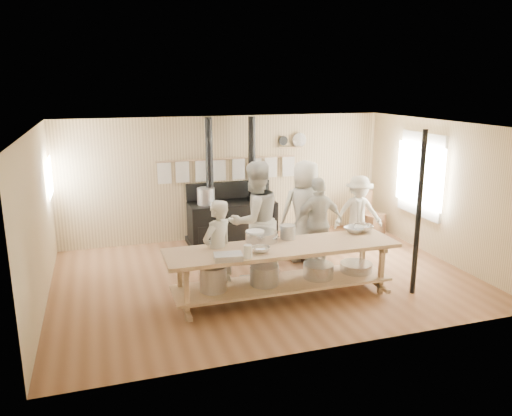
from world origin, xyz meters
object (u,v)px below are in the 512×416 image
(cook_center, at_px, (305,211))
(prep_table, at_px, (282,267))
(roasting_pan, at_px, (228,257))
(cook_far_left, at_px, (218,251))
(cook_left, at_px, (255,221))
(cook_right, at_px, (318,223))
(cook_by_window, at_px, (358,213))
(chair, at_px, (371,222))
(stove, at_px, (232,217))

(cook_center, bearing_deg, prep_table, 62.31)
(roasting_pan, bearing_deg, cook_far_left, 91.18)
(cook_left, xyz_separation_m, cook_center, (1.15, 0.54, -0.06))
(cook_left, bearing_deg, cook_right, 169.45)
(cook_center, bearing_deg, cook_left, 31.25)
(cook_center, relative_size, roasting_pan, 4.83)
(cook_by_window, bearing_deg, prep_table, -133.63)
(cook_right, height_order, chair, cook_right)
(cook_by_window, distance_m, roasting_pan, 3.79)
(chair, bearing_deg, prep_table, -161.74)
(prep_table, relative_size, cook_right, 2.18)
(cook_left, relative_size, cook_center, 1.06)
(stove, height_order, roasting_pan, stove)
(cook_far_left, height_order, roasting_pan, cook_far_left)
(cook_by_window, bearing_deg, cook_left, -153.55)
(stove, height_order, cook_far_left, stove)
(cook_far_left, bearing_deg, chair, 176.51)
(stove, relative_size, prep_table, 0.72)
(prep_table, xyz_separation_m, cook_by_window, (2.25, 1.72, 0.23))
(cook_far_left, bearing_deg, cook_left, -172.69)
(stove, distance_m, cook_by_window, 2.61)
(stove, relative_size, cook_center, 1.37)
(prep_table, bearing_deg, cook_far_left, 164.35)
(cook_by_window, relative_size, roasting_pan, 3.83)
(prep_table, height_order, cook_center, cook_center)
(prep_table, bearing_deg, stove, 89.96)
(prep_table, xyz_separation_m, cook_center, (1.01, 1.50, 0.43))
(cook_center, height_order, roasting_pan, cook_center)
(cook_left, relative_size, cook_by_window, 1.33)
(stove, height_order, cook_left, stove)
(cook_right, bearing_deg, stove, -64.56)
(cook_left, distance_m, roasting_pan, 1.53)
(stove, bearing_deg, cook_right, -60.29)
(cook_left, height_order, cook_by_window, cook_left)
(cook_center, xyz_separation_m, cook_by_window, (1.23, 0.21, -0.20))
(cook_center, bearing_deg, cook_far_left, 38.43)
(roasting_pan, bearing_deg, cook_right, 34.97)
(prep_table, bearing_deg, cook_right, 44.95)
(cook_by_window, height_order, chair, cook_by_window)
(cook_center, distance_m, chair, 2.39)
(cook_right, relative_size, cook_by_window, 1.09)
(roasting_pan, bearing_deg, cook_left, 58.26)
(stove, bearing_deg, cook_far_left, -109.15)
(stove, distance_m, roasting_pan, 3.50)
(cook_by_window, xyz_separation_m, roasting_pan, (-3.19, -2.05, 0.14))
(cook_left, xyz_separation_m, cook_by_window, (2.39, 0.75, -0.25))
(cook_left, height_order, roasting_pan, cook_left)
(cook_center, xyz_separation_m, roasting_pan, (-1.95, -1.83, -0.06))
(stove, height_order, prep_table, stove)
(cook_far_left, relative_size, cook_center, 0.83)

